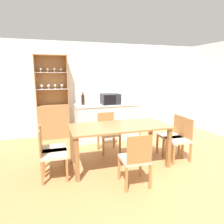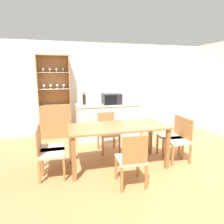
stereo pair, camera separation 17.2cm
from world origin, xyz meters
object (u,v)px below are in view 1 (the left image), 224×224
dining_chair_side_right_far (172,135)px  microwave (110,99)px  display_cabinet (54,115)px  dining_chair_head_near (135,159)px  dining_chair_side_left_far (51,148)px  dining_chair_head_far (108,132)px  dining_table (119,131)px  dining_chair_side_left_near (51,154)px  wine_bottle (83,100)px  dining_chair_side_right_near (179,139)px

dining_chair_side_right_far → microwave: size_ratio=1.82×
display_cabinet → dining_chair_head_near: bearing=-68.4°
dining_chair_side_left_far → dining_chair_head_far: same height
dining_table → display_cabinet: bearing=118.1°
dining_chair_side_left_far → microwave: bearing=131.9°
dining_chair_head_far → microwave: bearing=-113.3°
dining_table → microwave: bearing=79.1°
dining_chair_side_right_far → microwave: bearing=35.7°
dining_table → microwave: size_ratio=3.84×
dining_chair_side_left_near → wine_bottle: wine_bottle is taller
dining_chair_head_near → wine_bottle: bearing=102.5°
dining_chair_side_right_near → dining_chair_head_far: bearing=56.8°
dining_table → dining_chair_head_near: bearing=-90.2°
dining_chair_side_left_near → wine_bottle: bearing=157.1°
dining_table → wine_bottle: wine_bottle is taller
dining_chair_side_right_far → dining_chair_side_right_near: size_ratio=1.00×
dining_chair_side_left_far → dining_chair_side_right_far: same height
dining_chair_side_left_far → microwave: microwave is taller
dining_chair_head_near → wine_bottle: 2.49m
dining_chair_side_left_far → dining_table: bearing=83.2°
dining_chair_head_far → wine_bottle: size_ratio=2.72×
dining_chair_side_right_near → dining_chair_side_left_near: size_ratio=1.00×
dining_chair_head_far → dining_chair_side_left_near: 1.49m
dining_table → dining_chair_side_right_near: bearing=-5.8°
wine_bottle → display_cabinet: bearing=147.6°
wine_bottle → microwave: bearing=-8.5°
dining_table → dining_chair_head_near: 0.77m
dining_chair_side_right_near → dining_chair_head_near: same height
wine_bottle → dining_chair_side_left_far: bearing=-118.6°
display_cabinet → dining_chair_head_far: bearing=-50.6°
display_cabinet → dining_table: (1.12, -2.10, 0.04)m
dining_table → dining_chair_head_far: 0.77m
microwave → dining_chair_side_left_far: bearing=-137.1°
dining_chair_side_right_far → wine_bottle: wine_bottle is taller
dining_chair_head_far → dining_chair_side_left_near: same height
dining_table → dining_chair_side_left_far: (-1.22, 0.12, -0.23)m
dining_table → dining_chair_side_right_far: (1.22, 0.12, -0.23)m
dining_chair_head_far → dining_chair_head_near: same height
dining_chair_head_near → wine_bottle: (-0.39, 2.37, 0.63)m
dining_chair_head_near → dining_chair_side_left_far: bearing=148.0°
display_cabinet → dining_chair_side_left_near: (-0.10, -2.22, -0.19)m
display_cabinet → wine_bottle: (0.73, -0.46, 0.44)m
dining_table → dining_chair_head_far: (-0.00, 0.73, -0.23)m
dining_chair_head_far → microwave: microwave is taller
dining_chair_head_far → wine_bottle: bearing=-69.3°
dining_chair_side_left_far → dining_chair_head_near: same height
dining_table → dining_chair_side_left_far: bearing=174.3°
dining_chair_side_right_near → wine_bottle: size_ratio=2.72×
dining_chair_side_right_far → dining_chair_side_right_near: 0.25m
wine_bottle → dining_chair_side_right_near: bearing=-47.5°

